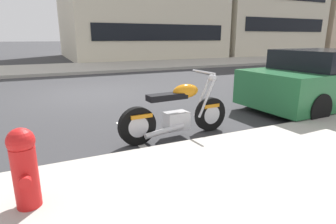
% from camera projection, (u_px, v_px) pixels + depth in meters
% --- Properties ---
extents(ground_plane, '(260.00, 260.00, 0.00)m').
position_uv_depth(ground_plane, '(91.00, 94.00, 8.35)').
color(ground_plane, '#333335').
extents(sidewalk_far_curb, '(120.00, 5.00, 0.14)m').
position_uv_depth(sidewalk_far_curb, '(244.00, 61.00, 19.67)').
color(sidewalk_far_curb, '#ADA89E').
rests_on(sidewalk_far_curb, ground).
extents(parking_stall_stripe, '(0.12, 2.20, 0.01)m').
position_uv_depth(parking_stall_stripe, '(136.00, 140.00, 4.64)').
color(parking_stall_stripe, silver).
rests_on(parking_stall_stripe, ground).
extents(parked_motorcycle, '(2.06, 0.62, 1.11)m').
position_uv_depth(parked_motorcycle, '(178.00, 113.00, 4.68)').
color(parked_motorcycle, black).
rests_on(parked_motorcycle, ground).
extents(parked_car_at_intersection, '(4.08, 1.97, 1.39)m').
position_uv_depth(parked_car_at_intersection, '(323.00, 81.00, 6.63)').
color(parked_car_at_intersection, '#236638').
rests_on(parked_car_at_intersection, ground).
extents(fire_hydrant, '(0.24, 0.36, 0.76)m').
position_uv_depth(fire_hydrant, '(24.00, 166.00, 2.49)').
color(fire_hydrant, red).
rests_on(fire_hydrant, sidewalk_near_curb).
extents(townhouse_behind_pole, '(11.54, 11.63, 9.11)m').
position_uv_depth(townhouse_behind_pole, '(135.00, 2.00, 23.38)').
color(townhouse_behind_pole, beige).
rests_on(townhouse_behind_pole, ground).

